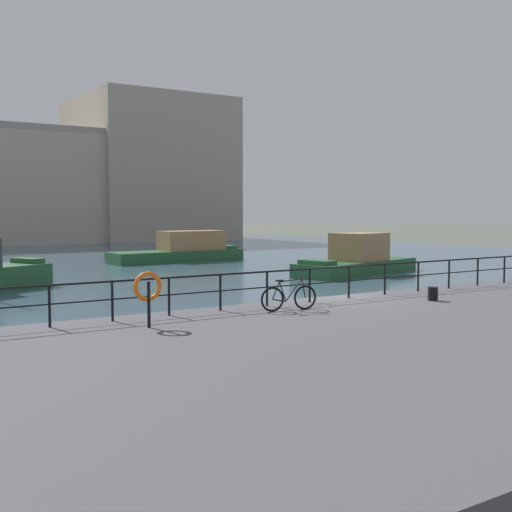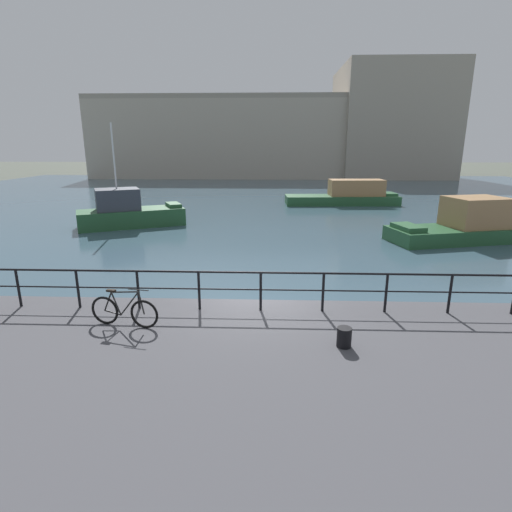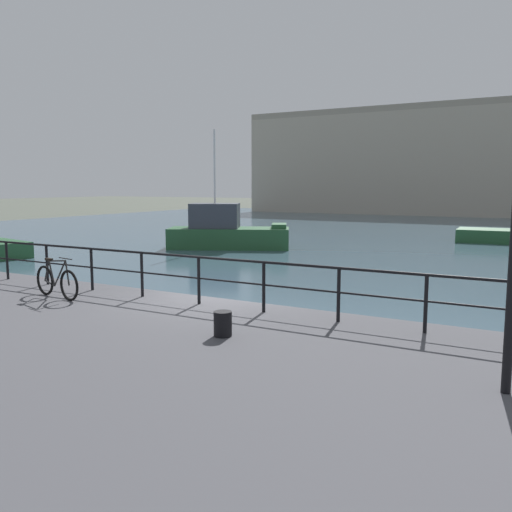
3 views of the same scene
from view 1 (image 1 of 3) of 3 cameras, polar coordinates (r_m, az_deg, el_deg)
The scene contains 10 objects.
ground_plane at distance 22.57m, azimuth 6.54°, elevation -5.42°, with size 240.00×240.00×0.00m, color #4C5147.
water_basin at distance 49.53m, azimuth -16.43°, elevation -0.39°, with size 80.00×60.00×0.01m, color #385160.
quay_promenade at distance 18.08m, azimuth 19.95°, elevation -6.76°, with size 56.00×13.00×0.78m, color #47474C.
harbor_building at distance 79.18m, azimuth -18.22°, elevation 6.07°, with size 56.36×17.59×17.15m.
moored_small_launch at distance 38.13m, azimuth 8.76°, elevation -0.31°, with size 9.22×4.70×2.35m.
moored_blue_motorboat at distance 47.25m, azimuth -6.33°, elevation 0.55°, with size 9.91×3.11×2.17m.
quay_railing at distance 21.36m, azimuth 6.42°, elevation -1.85°, with size 21.35×0.07×1.08m.
parked_bicycle at distance 19.04m, azimuth 2.87°, elevation -3.61°, with size 1.75×0.38×0.98m.
mooring_bollard at distance 21.90m, azimuth 15.11°, elevation -3.19°, with size 0.32×0.32×0.44m, color black.
life_ring_stand at distance 16.49m, azimuth -9.38°, elevation -2.80°, with size 0.75×0.16×1.40m.
Camera 1 is at (-14.28, -17.09, 3.71)m, focal length 46.05 mm.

